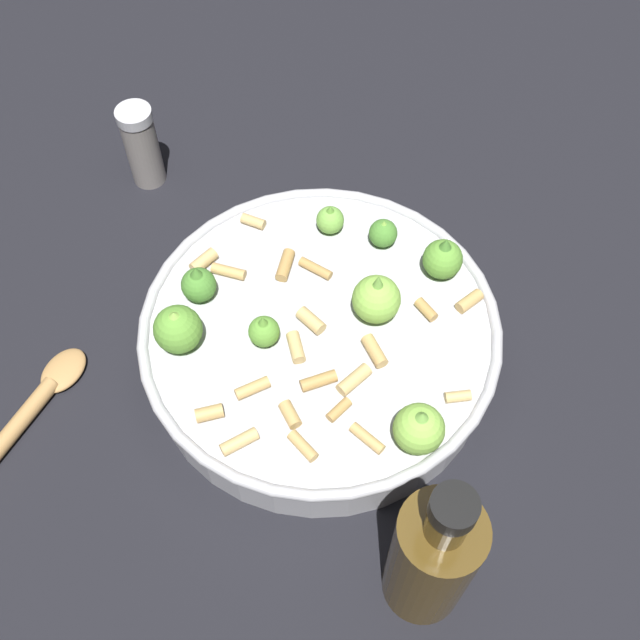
% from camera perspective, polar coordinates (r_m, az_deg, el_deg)
% --- Properties ---
extents(ground_plane, '(2.40, 2.40, 0.00)m').
position_cam_1_polar(ground_plane, '(0.75, 0.00, -2.71)').
color(ground_plane, black).
extents(cooking_pan, '(0.33, 0.33, 0.11)m').
position_cam_1_polar(cooking_pan, '(0.72, 0.03, -1.32)').
color(cooking_pan, '#B7B7BC').
rests_on(cooking_pan, ground).
extents(pepper_shaker, '(0.04, 0.04, 0.10)m').
position_cam_1_polar(pepper_shaker, '(0.88, -13.08, 12.48)').
color(pepper_shaker, gray).
rests_on(pepper_shaker, ground).
extents(olive_oil_bottle, '(0.06, 0.06, 0.20)m').
position_cam_1_polar(olive_oil_bottle, '(0.60, 8.33, -17.03)').
color(olive_oil_bottle, '#4C3814').
rests_on(olive_oil_bottle, ground).
extents(wooden_spoon, '(0.14, 0.21, 0.02)m').
position_cam_1_polar(wooden_spoon, '(0.76, -22.00, -7.89)').
color(wooden_spoon, '#B2844C').
rests_on(wooden_spoon, ground).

